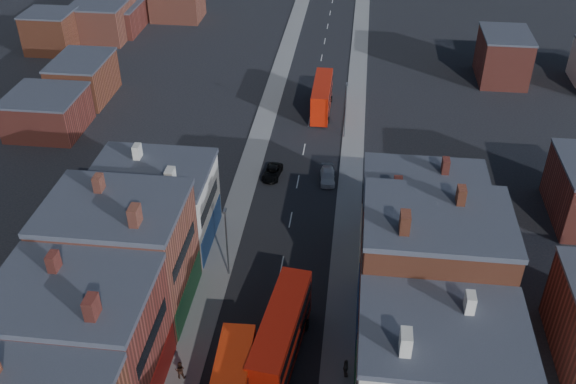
% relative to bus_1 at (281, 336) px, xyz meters
% --- Properties ---
extents(pavement_west, '(3.00, 200.00, 0.12)m').
position_rel_bus_1_xyz_m(pavement_west, '(-8.00, 30.41, -2.78)').
color(pavement_west, gray).
rests_on(pavement_west, ground).
extents(pavement_east, '(3.00, 200.00, 0.12)m').
position_rel_bus_1_xyz_m(pavement_east, '(5.00, 30.41, -2.78)').
color(pavement_east, gray).
rests_on(pavement_east, ground).
extents(lamp_post_2, '(0.25, 0.70, 8.12)m').
position_rel_bus_1_xyz_m(lamp_post_2, '(-6.70, 10.41, 1.86)').
color(lamp_post_2, slate).
rests_on(lamp_post_2, ground).
extents(lamp_post_3, '(0.25, 0.70, 8.12)m').
position_rel_bus_1_xyz_m(lamp_post_3, '(3.70, 40.41, 1.86)').
color(lamp_post_3, slate).
rests_on(lamp_post_3, ground).
extents(bus_1, '(4.23, 12.44, 5.27)m').
position_rel_bus_1_xyz_m(bus_1, '(0.00, 0.00, 0.00)').
color(bus_1, '#B0180A').
rests_on(bus_1, ground).
extents(bus_2, '(2.78, 10.88, 4.70)m').
position_rel_bus_1_xyz_m(bus_2, '(-0.00, 47.76, -0.31)').
color(bus_2, red).
rests_on(bus_2, ground).
extents(car_2, '(2.42, 4.57, 1.22)m').
position_rel_bus_1_xyz_m(car_2, '(-4.84, 29.21, -2.23)').
color(car_2, black).
rests_on(car_2, ground).
extents(car_3, '(2.17, 4.53, 1.27)m').
position_rel_bus_1_xyz_m(car_3, '(2.14, 29.14, -2.20)').
color(car_3, silver).
rests_on(car_3, ground).
extents(ped_1, '(0.91, 0.55, 1.79)m').
position_rel_bus_1_xyz_m(ped_1, '(-8.21, -3.09, -1.83)').
color(ped_1, '#3F2419').
rests_on(ped_1, pavement_west).
extents(ped_3, '(0.63, 1.16, 1.89)m').
position_rel_bus_1_xyz_m(ped_3, '(5.69, -1.31, -1.78)').
color(ped_3, '#4F4C44').
rests_on(ped_3, pavement_east).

